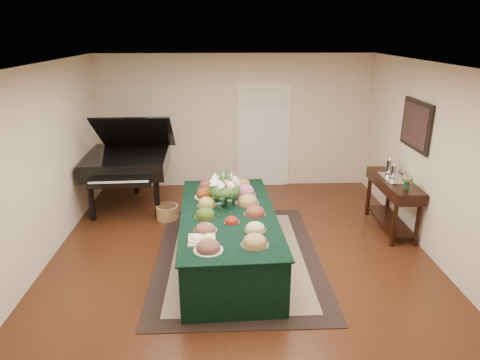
{
  "coord_description": "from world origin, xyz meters",
  "views": [
    {
      "loc": [
        -0.24,
        -5.59,
        3.13
      ],
      "look_at": [
        0.0,
        0.3,
        1.05
      ],
      "focal_mm": 32.0,
      "sensor_mm": 36.0,
      "label": 1
    }
  ],
  "objects_px": {
    "floral_centerpiece": "(225,186)",
    "mahogany_sideboard": "(393,191)",
    "buffet_table": "(228,238)",
    "grand_piano": "(128,161)"
  },
  "relations": [
    {
      "from": "floral_centerpiece",
      "to": "mahogany_sideboard",
      "type": "distance_m",
      "value": 2.81
    },
    {
      "from": "floral_centerpiece",
      "to": "mahogany_sideboard",
      "type": "bearing_deg",
      "value": 12.77
    },
    {
      "from": "grand_piano",
      "to": "buffet_table",
      "type": "bearing_deg",
      "value": -50.17
    },
    {
      "from": "floral_centerpiece",
      "to": "grand_piano",
      "type": "height_order",
      "value": "grand_piano"
    },
    {
      "from": "buffet_table",
      "to": "floral_centerpiece",
      "type": "height_order",
      "value": "floral_centerpiece"
    },
    {
      "from": "buffet_table",
      "to": "mahogany_sideboard",
      "type": "distance_m",
      "value": 2.86
    },
    {
      "from": "buffet_table",
      "to": "grand_piano",
      "type": "height_order",
      "value": "grand_piano"
    },
    {
      "from": "buffet_table",
      "to": "floral_centerpiece",
      "type": "xyz_separation_m",
      "value": [
        -0.04,
        0.35,
        0.65
      ]
    },
    {
      "from": "buffet_table",
      "to": "floral_centerpiece",
      "type": "distance_m",
      "value": 0.74
    },
    {
      "from": "mahogany_sideboard",
      "to": "floral_centerpiece",
      "type": "bearing_deg",
      "value": -167.23
    }
  ]
}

